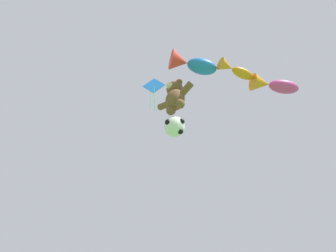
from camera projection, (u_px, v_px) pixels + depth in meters
name	position (u px, v px, depth m)	size (l,w,h in m)	color
teddy_bear_kite	(175.00, 96.00, 12.11)	(2.09, 0.92, 2.12)	brown
soccer_ball_kite	(175.00, 127.00, 11.14)	(0.99, 0.98, 0.91)	white
fish_kite_cobalt	(191.00, 64.00, 12.60)	(2.00, 2.42, 1.00)	blue
fish_kite_tangerine	(235.00, 70.00, 12.65)	(1.24, 1.97, 0.63)	orange
fish_kite_magenta	(272.00, 85.00, 13.06)	(2.09, 2.43, 0.88)	#E53F9E
diamond_kite	(154.00, 88.00, 14.45)	(1.03, 0.81, 3.05)	blue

